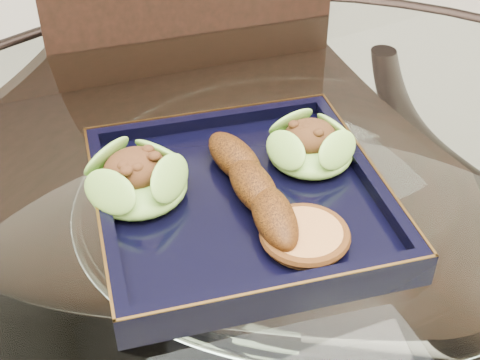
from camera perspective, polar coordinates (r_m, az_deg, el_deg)
name	(u,v)px	position (r m, az deg, el deg)	size (l,w,h in m)	color
dining_table	(300,342)	(0.75, 5.17, -13.61)	(1.13, 1.13, 0.77)	white
dining_chair	(220,184)	(1.00, -1.74, -0.33)	(0.49, 0.49, 1.02)	black
navy_plate	(240,204)	(0.65, 0.00, -2.09)	(0.27, 0.27, 0.02)	black
lettuce_wrap_left	(137,181)	(0.64, -8.77, -0.11)	(0.09, 0.09, 0.03)	#5E9C2D
lettuce_wrap_right	(311,148)	(0.68, 6.04, 2.76)	(0.09, 0.09, 0.03)	#52912A
roasted_plantain	(253,185)	(0.63, 1.14, -0.47)	(0.17, 0.04, 0.03)	#5B2B09
crumb_patty	(305,236)	(0.59, 5.55, -4.81)	(0.07, 0.07, 0.01)	#B97B3D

